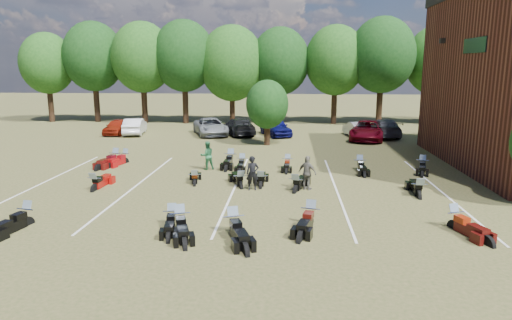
# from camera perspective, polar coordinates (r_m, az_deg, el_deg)

# --- Properties ---
(ground) EXTENTS (160.00, 160.00, 0.00)m
(ground) POSITION_cam_1_polar(r_m,az_deg,el_deg) (19.72, 5.03, -5.86)
(ground) COLOR brown
(ground) RESTS_ON ground
(car_0) EXTENTS (1.60, 3.94, 1.34)m
(car_0) POSITION_cam_1_polar(r_m,az_deg,el_deg) (42.09, -16.95, 4.00)
(car_0) COLOR maroon
(car_0) RESTS_ON ground
(car_1) EXTENTS (2.22, 4.55, 1.43)m
(car_1) POSITION_cam_1_polar(r_m,az_deg,el_deg) (41.58, -14.91, 4.09)
(car_1) COLOR silver
(car_1) RESTS_ON ground
(car_2) EXTENTS (4.08, 5.78, 1.46)m
(car_2) POSITION_cam_1_polar(r_m,az_deg,el_deg) (40.01, -5.70, 4.16)
(car_2) COLOR gray
(car_2) RESTS_ON ground
(car_3) EXTENTS (3.84, 5.47, 1.47)m
(car_3) POSITION_cam_1_polar(r_m,az_deg,el_deg) (39.87, -2.22, 4.19)
(car_3) COLOR black
(car_3) RESTS_ON ground
(car_4) EXTENTS (3.29, 4.74, 1.50)m
(car_4) POSITION_cam_1_polar(r_m,az_deg,el_deg) (39.48, 2.47, 4.14)
(car_4) COLOR #0B0C4F
(car_4) RESTS_ON ground
(car_5) EXTENTS (2.04, 4.09, 1.29)m
(car_5) POSITION_cam_1_polar(r_m,az_deg,el_deg) (39.87, 12.42, 3.80)
(car_5) COLOR #BBBAB5
(car_5) RESTS_ON ground
(car_6) EXTENTS (3.73, 6.01, 1.55)m
(car_6) POSITION_cam_1_polar(r_m,az_deg,el_deg) (38.28, 13.74, 3.62)
(car_6) COLOR #5A0511
(car_6) RESTS_ON ground
(car_7) EXTENTS (2.27, 5.28, 1.52)m
(car_7) POSITION_cam_1_polar(r_m,az_deg,el_deg) (40.35, 15.72, 3.89)
(car_7) COLOR #3E3E43
(car_7) RESTS_ON ground
(person_black) EXTENTS (0.65, 0.47, 1.67)m
(person_black) POSITION_cam_1_polar(r_m,az_deg,el_deg) (22.07, -0.44, -1.66)
(person_black) COLOR black
(person_black) RESTS_ON ground
(person_green) EXTENTS (1.00, 0.92, 1.66)m
(person_green) POSITION_cam_1_polar(r_m,az_deg,el_deg) (26.60, -6.13, 0.56)
(person_green) COLOR #27683B
(person_green) RESTS_ON ground
(person_grey) EXTENTS (1.05, 0.90, 1.68)m
(person_grey) POSITION_cam_1_polar(r_m,az_deg,el_deg) (22.24, 6.45, -1.61)
(person_grey) COLOR #5E5A51
(person_grey) RESTS_ON ground
(motorcycle_0) EXTENTS (1.19, 2.46, 1.31)m
(motorcycle_0) POSITION_cam_1_polar(r_m,az_deg,el_deg) (19.49, -26.70, -7.32)
(motorcycle_0) COLOR black
(motorcycle_0) RESTS_ON ground
(motorcycle_1) EXTENTS (1.02, 2.21, 1.18)m
(motorcycle_1) POSITION_cam_1_polar(r_m,az_deg,el_deg) (17.71, -10.42, -8.08)
(motorcycle_1) COLOR black
(motorcycle_1) RESTS_ON ground
(motorcycle_2) EXTENTS (1.45, 2.49, 1.32)m
(motorcycle_2) POSITION_cam_1_polar(r_m,az_deg,el_deg) (17.21, -9.43, -8.63)
(motorcycle_2) COLOR black
(motorcycle_2) RESTS_ON ground
(motorcycle_3) EXTENTS (1.57, 2.61, 1.39)m
(motorcycle_3) POSITION_cam_1_polar(r_m,az_deg,el_deg) (16.60, -2.82, -9.25)
(motorcycle_3) COLOR black
(motorcycle_3) RESTS_ON ground
(motorcycle_5) EXTENTS (1.31, 2.49, 1.33)m
(motorcycle_5) POSITION_cam_1_polar(r_m,az_deg,el_deg) (17.63, 6.76, -8.05)
(motorcycle_5) COLOR black
(motorcycle_5) RESTS_ON ground
(motorcycle_6) EXTENTS (1.48, 2.44, 1.30)m
(motorcycle_6) POSITION_cam_1_polar(r_m,az_deg,el_deg) (18.63, 23.52, -7.88)
(motorcycle_6) COLOR #3E0A08
(motorcycle_6) RESTS_ON ground
(motorcycle_7) EXTENTS (0.86, 2.31, 1.27)m
(motorcycle_7) POSITION_cam_1_polar(r_m,az_deg,el_deg) (23.48, -19.51, -3.63)
(motorcycle_7) COLOR #950E0A
(motorcycle_7) RESTS_ON ground
(motorcycle_8) EXTENTS (0.98, 2.11, 1.13)m
(motorcycle_8) POSITION_cam_1_polar(r_m,az_deg,el_deg) (23.36, -7.66, -3.13)
(motorcycle_8) COLOR black
(motorcycle_8) RESTS_ON ground
(motorcycle_9) EXTENTS (1.39, 2.36, 1.25)m
(motorcycle_9) POSITION_cam_1_polar(r_m,az_deg,el_deg) (22.67, -1.94, -3.49)
(motorcycle_9) COLOR black
(motorcycle_9) RESTS_ON ground
(motorcycle_10) EXTENTS (1.34, 2.40, 1.28)m
(motorcycle_10) POSITION_cam_1_polar(r_m,az_deg,el_deg) (21.97, 4.96, -4.01)
(motorcycle_10) COLOR black
(motorcycle_10) RESTS_ON ground
(motorcycle_11) EXTENTS (0.70, 2.19, 1.22)m
(motorcycle_11) POSITION_cam_1_polar(r_m,az_deg,el_deg) (22.69, 0.60, -3.46)
(motorcycle_11) COLOR black
(motorcycle_11) RESTS_ON ground
(motorcycle_13) EXTENTS (0.91, 2.40, 1.31)m
(motorcycle_13) POSITION_cam_1_polar(r_m,az_deg,el_deg) (22.26, 19.67, -4.47)
(motorcycle_13) COLOR black
(motorcycle_13) RESTS_ON ground
(motorcycle_14) EXTENTS (1.25, 2.58, 1.38)m
(motorcycle_14) POSITION_cam_1_polar(r_m,az_deg,el_deg) (29.37, -17.17, -0.49)
(motorcycle_14) COLOR #4A0C0A
(motorcycle_14) RESTS_ON ground
(motorcycle_15) EXTENTS (1.29, 2.33, 1.24)m
(motorcycle_15) POSITION_cam_1_polar(r_m,az_deg,el_deg) (29.53, -16.04, -0.36)
(motorcycle_15) COLOR #950A0C
(motorcycle_15) RESTS_ON ground
(motorcycle_16) EXTENTS (0.84, 2.44, 1.35)m
(motorcycle_16) POSITION_cam_1_polar(r_m,az_deg,el_deg) (27.97, -3.18, -0.57)
(motorcycle_16) COLOR black
(motorcycle_16) RESTS_ON ground
(motorcycle_17) EXTENTS (0.72, 2.05, 1.13)m
(motorcycle_17) POSITION_cam_1_polar(r_m,az_deg,el_deg) (27.10, 3.95, -0.98)
(motorcycle_17) COLOR black
(motorcycle_17) RESTS_ON ground
(motorcycle_18) EXTENTS (0.69, 2.12, 1.18)m
(motorcycle_18) POSITION_cam_1_polar(r_m,az_deg,el_deg) (27.04, -1.74, -0.98)
(motorcycle_18) COLOR black
(motorcycle_18) RESTS_ON ground
(motorcycle_19) EXTENTS (0.72, 2.23, 1.24)m
(motorcycle_19) POSITION_cam_1_polar(r_m,az_deg,el_deg) (27.04, 12.82, -1.27)
(motorcycle_19) COLOR black
(motorcycle_19) RESTS_ON ground
(motorcycle_20) EXTENTS (1.28, 2.34, 1.24)m
(motorcycle_20) POSITION_cam_1_polar(r_m,az_deg,el_deg) (28.06, 20.03, -1.23)
(motorcycle_20) COLOR black
(motorcycle_20) RESTS_ON ground
(tree_line) EXTENTS (56.00, 6.00, 9.79)m
(tree_line) POSITION_cam_1_polar(r_m,az_deg,el_deg) (47.81, 3.44, 12.12)
(tree_line) COLOR black
(tree_line) RESTS_ON ground
(young_tree_midfield) EXTENTS (3.20, 3.20, 4.70)m
(young_tree_midfield) POSITION_cam_1_polar(r_m,az_deg,el_deg) (34.46, 1.40, 6.96)
(young_tree_midfield) COLOR black
(young_tree_midfield) RESTS_ON ground
(parking_lines) EXTENTS (20.10, 14.00, 0.01)m
(parking_lines) POSITION_cam_1_polar(r_m,az_deg,el_deg) (22.75, -2.67, -3.42)
(parking_lines) COLOR silver
(parking_lines) RESTS_ON ground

